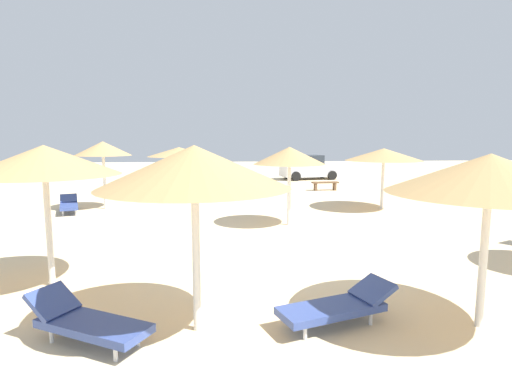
{
  "coord_description": "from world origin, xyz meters",
  "views": [
    {
      "loc": [
        -1.11,
        -10.05,
        2.95
      ],
      "look_at": [
        0.0,
        3.0,
        1.2
      ],
      "focal_mm": 28.7,
      "sensor_mm": 36.0,
      "label": 1
    }
  ],
  "objects_px": {
    "parasol_4": "(179,152)",
    "parasol_8": "(44,161)",
    "parasol_0": "(103,149)",
    "lounger_4": "(207,189)",
    "parasol_7": "(384,155)",
    "bench_1": "(262,188)",
    "parasol_2": "(194,167)",
    "parasol_3": "(490,174)",
    "lounger_0": "(69,205)",
    "parked_car": "(309,168)",
    "lounger_3": "(339,306)",
    "parasol_6": "(289,156)",
    "lounger_2": "(86,321)",
    "bench_2": "(325,184)",
    "bench_0": "(204,184)"
  },
  "relations": [
    {
      "from": "lounger_0",
      "to": "parasol_7",
      "type": "bearing_deg",
      "value": -1.13
    },
    {
      "from": "lounger_0",
      "to": "lounger_3",
      "type": "distance_m",
      "value": 13.13
    },
    {
      "from": "parasol_6",
      "to": "bench_1",
      "type": "xyz_separation_m",
      "value": [
        -0.18,
        7.55,
        -1.99
      ]
    },
    {
      "from": "parasol_0",
      "to": "bench_0",
      "type": "relative_size",
      "value": 1.81
    },
    {
      "from": "lounger_0",
      "to": "lounger_3",
      "type": "height_order",
      "value": "lounger_0"
    },
    {
      "from": "parasol_4",
      "to": "parasol_8",
      "type": "distance_m",
      "value": 12.06
    },
    {
      "from": "parasol_0",
      "to": "lounger_4",
      "type": "relative_size",
      "value": 1.42
    },
    {
      "from": "parasol_2",
      "to": "parasol_3",
      "type": "height_order",
      "value": "parasol_2"
    },
    {
      "from": "lounger_2",
      "to": "parasol_8",
      "type": "bearing_deg",
      "value": 120.6
    },
    {
      "from": "parasol_4",
      "to": "bench_2",
      "type": "xyz_separation_m",
      "value": [
        7.83,
        2.16,
        -1.89
      ]
    },
    {
      "from": "lounger_0",
      "to": "bench_1",
      "type": "relative_size",
      "value": 1.31
    },
    {
      "from": "parasol_4",
      "to": "lounger_2",
      "type": "relative_size",
      "value": 1.55
    },
    {
      "from": "lounger_4",
      "to": "bench_2",
      "type": "distance_m",
      "value": 6.66
    },
    {
      "from": "parasol_3",
      "to": "lounger_4",
      "type": "distance_m",
      "value": 16.07
    },
    {
      "from": "parasol_3",
      "to": "parasol_4",
      "type": "xyz_separation_m",
      "value": [
        -6.05,
        14.41,
        -0.17
      ]
    },
    {
      "from": "parasol_2",
      "to": "lounger_3",
      "type": "bearing_deg",
      "value": -0.37
    },
    {
      "from": "bench_0",
      "to": "lounger_3",
      "type": "bearing_deg",
      "value": -80.6
    },
    {
      "from": "parasol_0",
      "to": "bench_2",
      "type": "height_order",
      "value": "parasol_0"
    },
    {
      "from": "parasol_3",
      "to": "lounger_4",
      "type": "xyz_separation_m",
      "value": [
        -4.74,
        15.22,
        -2.08
      ]
    },
    {
      "from": "lounger_4",
      "to": "parasol_7",
      "type": "bearing_deg",
      "value": -32.58
    },
    {
      "from": "parasol_8",
      "to": "lounger_4",
      "type": "distance_m",
      "value": 13.24
    },
    {
      "from": "lounger_0",
      "to": "bench_1",
      "type": "height_order",
      "value": "lounger_0"
    },
    {
      "from": "parked_car",
      "to": "parasol_2",
      "type": "bearing_deg",
      "value": -106.35
    },
    {
      "from": "parasol_0",
      "to": "parasol_7",
      "type": "height_order",
      "value": "parasol_0"
    },
    {
      "from": "lounger_3",
      "to": "bench_1",
      "type": "distance_m",
      "value": 15.03
    },
    {
      "from": "parasol_6",
      "to": "lounger_0",
      "type": "height_order",
      "value": "parasol_6"
    },
    {
      "from": "parasol_2",
      "to": "lounger_2",
      "type": "height_order",
      "value": "parasol_2"
    },
    {
      "from": "parasol_6",
      "to": "bench_2",
      "type": "relative_size",
      "value": 1.75
    },
    {
      "from": "parasol_4",
      "to": "lounger_3",
      "type": "relative_size",
      "value": 1.52
    },
    {
      "from": "bench_2",
      "to": "lounger_4",
      "type": "bearing_deg",
      "value": -168.29
    },
    {
      "from": "parasol_7",
      "to": "parasol_8",
      "type": "relative_size",
      "value": 1.09
    },
    {
      "from": "lounger_3",
      "to": "bench_2",
      "type": "distance_m",
      "value": 16.8
    },
    {
      "from": "parasol_6",
      "to": "parasol_4",
      "type": "bearing_deg",
      "value": 122.75
    },
    {
      "from": "bench_1",
      "to": "lounger_4",
      "type": "bearing_deg",
      "value": -178.93
    },
    {
      "from": "parasol_0",
      "to": "parasol_8",
      "type": "height_order",
      "value": "parasol_8"
    },
    {
      "from": "parasol_2",
      "to": "lounger_3",
      "type": "xyz_separation_m",
      "value": [
        2.22,
        -0.01,
        -2.21
      ]
    },
    {
      "from": "parasol_2",
      "to": "parked_car",
      "type": "distance_m",
      "value": 23.49
    },
    {
      "from": "parasol_8",
      "to": "lounger_3",
      "type": "bearing_deg",
      "value": -22.75
    },
    {
      "from": "parasol_3",
      "to": "parked_car",
      "type": "relative_size",
      "value": 0.72
    },
    {
      "from": "bench_0",
      "to": "bench_1",
      "type": "xyz_separation_m",
      "value": [
        3.07,
        -1.94,
        0.0
      ]
    },
    {
      "from": "parasol_0",
      "to": "parasol_4",
      "type": "bearing_deg",
      "value": 46.1
    },
    {
      "from": "parasol_7",
      "to": "lounger_3",
      "type": "height_order",
      "value": "parasol_7"
    },
    {
      "from": "parasol_2",
      "to": "parasol_4",
      "type": "bearing_deg",
      "value": 96.61
    },
    {
      "from": "lounger_4",
      "to": "parked_car",
      "type": "relative_size",
      "value": 0.46
    },
    {
      "from": "lounger_2",
      "to": "parked_car",
      "type": "xyz_separation_m",
      "value": [
        8.17,
        22.75,
        0.51
      ]
    },
    {
      "from": "parasol_0",
      "to": "lounger_2",
      "type": "relative_size",
      "value": 1.42
    },
    {
      "from": "parasol_6",
      "to": "parasol_8",
      "type": "bearing_deg",
      "value": -137.13
    },
    {
      "from": "parasol_7",
      "to": "lounger_0",
      "type": "height_order",
      "value": "parasol_7"
    },
    {
      "from": "lounger_2",
      "to": "bench_1",
      "type": "bearing_deg",
      "value": 75.12
    },
    {
      "from": "parasol_0",
      "to": "parasol_6",
      "type": "xyz_separation_m",
      "value": [
        7.1,
        -3.79,
        -0.15
      ]
    }
  ]
}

